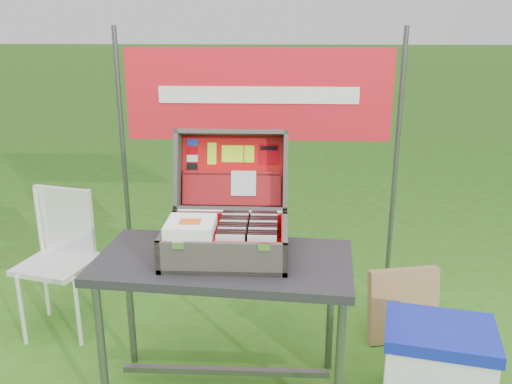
{
  "coord_description": "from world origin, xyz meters",
  "views": [
    {
      "loc": [
        0.14,
        -2.17,
        1.73
      ],
      "look_at": [
        0.03,
        0.1,
        1.0
      ],
      "focal_mm": 38.0,
      "sensor_mm": 36.0,
      "label": 1
    }
  ],
  "objects_px": {
    "suitcase": "(226,200)",
    "cooler": "(437,368)",
    "table": "(225,328)",
    "chair": "(57,266)",
    "cardboard_box": "(403,305)"
  },
  "relations": [
    {
      "from": "table",
      "to": "cardboard_box",
      "type": "xyz_separation_m",
      "value": [
        0.94,
        0.51,
        -0.15
      ]
    },
    {
      "from": "cooler",
      "to": "cardboard_box",
      "type": "relative_size",
      "value": 1.15
    },
    {
      "from": "suitcase",
      "to": "cooler",
      "type": "relative_size",
      "value": 1.14
    },
    {
      "from": "suitcase",
      "to": "cardboard_box",
      "type": "height_order",
      "value": "suitcase"
    },
    {
      "from": "table",
      "to": "chair",
      "type": "bearing_deg",
      "value": 157.48
    },
    {
      "from": "suitcase",
      "to": "cooler",
      "type": "distance_m",
      "value": 1.23
    },
    {
      "from": "table",
      "to": "cooler",
      "type": "xyz_separation_m",
      "value": [
        0.97,
        -0.06,
        -0.14
      ]
    },
    {
      "from": "suitcase",
      "to": "chair",
      "type": "distance_m",
      "value": 1.24
    },
    {
      "from": "suitcase",
      "to": "chair",
      "type": "bearing_deg",
      "value": 156.23
    },
    {
      "from": "cardboard_box",
      "to": "table",
      "type": "bearing_deg",
      "value": -163.48
    },
    {
      "from": "chair",
      "to": "table",
      "type": "bearing_deg",
      "value": -12.98
    },
    {
      "from": "suitcase",
      "to": "cooler",
      "type": "bearing_deg",
      "value": -7.84
    },
    {
      "from": "table",
      "to": "suitcase",
      "type": "relative_size",
      "value": 2.07
    },
    {
      "from": "cooler",
      "to": "cardboard_box",
      "type": "distance_m",
      "value": 0.57
    },
    {
      "from": "table",
      "to": "cooler",
      "type": "height_order",
      "value": "table"
    }
  ]
}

